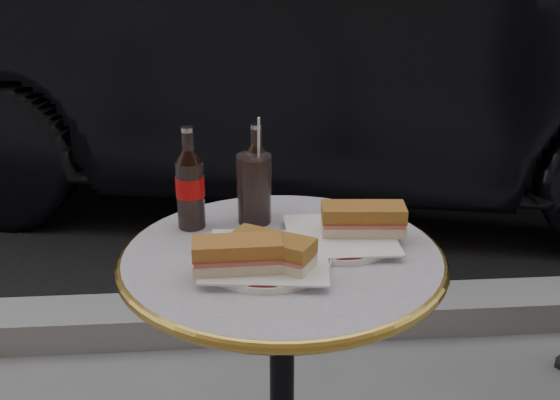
{
  "coord_description": "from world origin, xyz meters",
  "views": [
    {
      "loc": [
        -0.1,
        -1.19,
        1.31
      ],
      "look_at": [
        0.0,
        0.05,
        0.82
      ],
      "focal_mm": 45.0,
      "sensor_mm": 36.0,
      "label": 1
    }
  ],
  "objects": [
    {
      "name": "asphalt_road",
      "position": [
        0.0,
        5.0,
        0.0
      ],
      "size": [
        40.0,
        8.0,
        0.0
      ],
      "primitive_type": "cube",
      "color": "black",
      "rests_on": "ground"
    },
    {
      "name": "curb",
      "position": [
        0.0,
        0.9,
        0.05
      ],
      "size": [
        40.0,
        0.2,
        0.12
      ],
      "primitive_type": "cube",
      "color": "gray",
      "rests_on": "ground"
    },
    {
      "name": "plate_left",
      "position": [
        -0.03,
        -0.04,
        0.74
      ],
      "size": [
        0.3,
        0.3,
        0.01
      ],
      "primitive_type": "cylinder",
      "rotation": [
        0.0,
        0.0,
        -0.29
      ],
      "color": "white",
      "rests_on": "bistro_table"
    },
    {
      "name": "plate_right",
      "position": [
        0.12,
        0.04,
        0.74
      ],
      "size": [
        0.25,
        0.25,
        0.01
      ],
      "primitive_type": "cylinder",
      "rotation": [
        0.0,
        0.0,
        -0.18
      ],
      "color": "white",
      "rests_on": "bistro_table"
    },
    {
      "name": "sandwich_left_a",
      "position": [
        -0.09,
        -0.09,
        0.77
      ],
      "size": [
        0.16,
        0.08,
        0.05
      ],
      "primitive_type": "cube",
      "rotation": [
        0.0,
        0.0,
        0.02
      ],
      "color": "#B16A2D",
      "rests_on": "plate_left"
    },
    {
      "name": "sandwich_left_b",
      "position": [
        -0.02,
        -0.08,
        0.77
      ],
      "size": [
        0.16,
        0.14,
        0.05
      ],
      "primitive_type": "cube",
      "rotation": [
        0.0,
        0.0,
        -0.55
      ],
      "color": "#956326",
      "rests_on": "plate_left"
    },
    {
      "name": "sandwich_right",
      "position": [
        0.16,
        0.05,
        0.77
      ],
      "size": [
        0.17,
        0.09,
        0.06
      ],
      "primitive_type": "cube",
      "rotation": [
        0.0,
        0.0,
        -0.08
      ],
      "color": "#A06528",
      "rests_on": "plate_right"
    },
    {
      "name": "cola_bottle_left",
      "position": [
        -0.17,
        0.14,
        0.84
      ],
      "size": [
        0.08,
        0.08,
        0.21
      ],
      "primitive_type": null,
      "rotation": [
        0.0,
        0.0,
        0.35
      ],
      "color": "black",
      "rests_on": "bistro_table"
    },
    {
      "name": "cola_bottle_right",
      "position": [
        -0.04,
        0.18,
        0.83
      ],
      "size": [
        0.06,
        0.06,
        0.2
      ],
      "primitive_type": null,
      "rotation": [
        0.0,
        0.0,
        0.05
      ],
      "color": "black",
      "rests_on": "bistro_table"
    },
    {
      "name": "cola_glass",
      "position": [
        -0.05,
        0.15,
        0.81
      ],
      "size": [
        0.08,
        0.08,
        0.15
      ],
      "primitive_type": "cylinder",
      "rotation": [
        0.0,
        0.0,
        -0.15
      ],
      "color": "black",
      "rests_on": "bistro_table"
    },
    {
      "name": "parked_car",
      "position": [
        0.38,
        2.29,
        0.74
      ],
      "size": [
        2.44,
        4.75,
        1.49
      ],
      "primitive_type": "imported",
      "rotation": [
        0.0,
        0.0,
        1.37
      ],
      "color": "black",
      "rests_on": "ground"
    }
  ]
}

